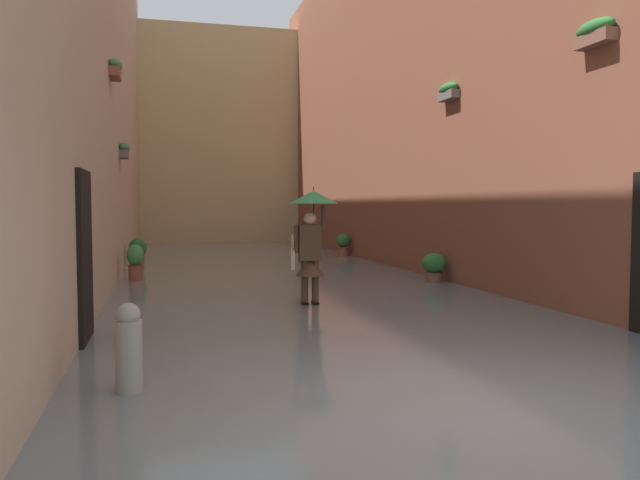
{
  "coord_description": "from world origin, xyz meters",
  "views": [
    {
      "loc": [
        2.58,
        4.57,
        1.77
      ],
      "look_at": [
        0.06,
        -5.29,
        1.18
      ],
      "focal_mm": 34.58,
      "sensor_mm": 36.0,
      "label": 1
    }
  ],
  "objects_px": {
    "person_wading": "(311,229)",
    "potted_plant_mid_left": "(343,244)",
    "potted_plant_mid_right": "(135,262)",
    "mooring_bollard": "(129,351)",
    "potted_plant_near_right": "(138,253)",
    "potted_plant_far_left": "(434,267)"
  },
  "relations": [
    {
      "from": "person_wading",
      "to": "potted_plant_mid_left",
      "type": "distance_m",
      "value": 10.22
    },
    {
      "from": "potted_plant_mid_right",
      "to": "mooring_bollard",
      "type": "distance_m",
      "value": 8.6
    },
    {
      "from": "person_wading",
      "to": "mooring_bollard",
      "type": "xyz_separation_m",
      "value": [
        2.78,
        4.41,
        -0.92
      ]
    },
    {
      "from": "mooring_bollard",
      "to": "potted_plant_near_right",
      "type": "bearing_deg",
      "value": -88.27
    },
    {
      "from": "potted_plant_near_right",
      "to": "person_wading",
      "type": "bearing_deg",
      "value": 115.08
    },
    {
      "from": "mooring_bollard",
      "to": "person_wading",
      "type": "bearing_deg",
      "value": -122.16
    },
    {
      "from": "potted_plant_far_left",
      "to": "person_wading",
      "type": "bearing_deg",
      "value": 34.79
    },
    {
      "from": "potted_plant_mid_right",
      "to": "person_wading",
      "type": "bearing_deg",
      "value": 126.3
    },
    {
      "from": "person_wading",
      "to": "potted_plant_mid_left",
      "type": "xyz_separation_m",
      "value": [
        -3.42,
        -9.59,
        -0.92
      ]
    },
    {
      "from": "potted_plant_mid_left",
      "to": "potted_plant_far_left",
      "type": "distance_m",
      "value": 7.25
    },
    {
      "from": "potted_plant_near_right",
      "to": "mooring_bollard",
      "type": "height_order",
      "value": "potted_plant_near_right"
    },
    {
      "from": "person_wading",
      "to": "potted_plant_near_right",
      "type": "bearing_deg",
      "value": -64.92
    },
    {
      "from": "person_wading",
      "to": "mooring_bollard",
      "type": "distance_m",
      "value": 5.29
    },
    {
      "from": "potted_plant_near_right",
      "to": "mooring_bollard",
      "type": "relative_size",
      "value": 1.01
    },
    {
      "from": "potted_plant_near_right",
      "to": "potted_plant_far_left",
      "type": "height_order",
      "value": "potted_plant_near_right"
    },
    {
      "from": "person_wading",
      "to": "potted_plant_near_right",
      "type": "distance_m",
      "value": 7.38
    },
    {
      "from": "person_wading",
      "to": "mooring_bollard",
      "type": "height_order",
      "value": "person_wading"
    },
    {
      "from": "person_wading",
      "to": "potted_plant_mid_left",
      "type": "bearing_deg",
      "value": -109.6
    },
    {
      "from": "person_wading",
      "to": "potted_plant_far_left",
      "type": "height_order",
      "value": "person_wading"
    },
    {
      "from": "person_wading",
      "to": "potted_plant_far_left",
      "type": "relative_size",
      "value": 3.0
    },
    {
      "from": "potted_plant_near_right",
      "to": "mooring_bollard",
      "type": "xyz_separation_m",
      "value": [
        -0.33,
        11.05,
        -0.07
      ]
    },
    {
      "from": "potted_plant_mid_right",
      "to": "potted_plant_far_left",
      "type": "relative_size",
      "value": 1.27
    }
  ]
}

